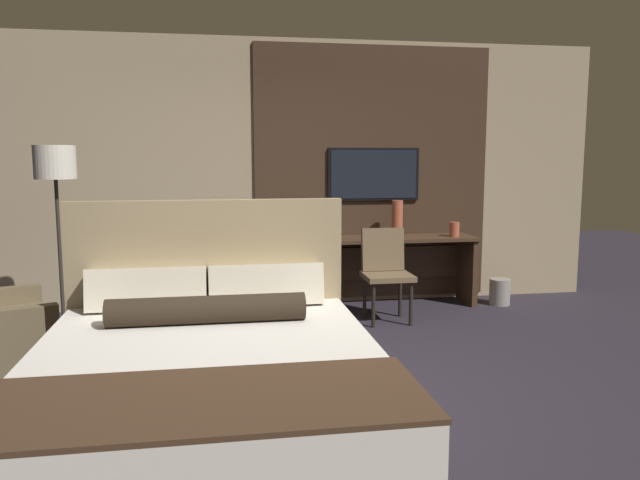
{
  "coord_description": "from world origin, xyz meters",
  "views": [
    {
      "loc": [
        -0.59,
        -4.01,
        1.6
      ],
      "look_at": [
        0.23,
        0.81,
        0.93
      ],
      "focal_mm": 35.0,
      "sensor_mm": 36.0,
      "label": 1
    }
  ],
  "objects_px": {
    "desk": "(377,258)",
    "vase_tall": "(397,218)",
    "floor_lamp": "(56,178)",
    "tv": "(374,174)",
    "book": "(312,236)",
    "vase_short": "(454,229)",
    "waste_bin": "(500,292)",
    "bed": "(208,387)",
    "desk_chair": "(385,266)"
  },
  "relations": [
    {
      "from": "desk",
      "to": "vase_short",
      "type": "height_order",
      "value": "vase_short"
    },
    {
      "from": "tv",
      "to": "waste_bin",
      "type": "distance_m",
      "value": 1.86
    },
    {
      "from": "vase_tall",
      "to": "vase_short",
      "type": "relative_size",
      "value": 2.52
    },
    {
      "from": "waste_bin",
      "to": "vase_tall",
      "type": "bearing_deg",
      "value": 170.96
    },
    {
      "from": "desk",
      "to": "floor_lamp",
      "type": "height_order",
      "value": "floor_lamp"
    },
    {
      "from": "desk_chair",
      "to": "floor_lamp",
      "type": "bearing_deg",
      "value": -175.6
    },
    {
      "from": "tv",
      "to": "vase_tall",
      "type": "height_order",
      "value": "tv"
    },
    {
      "from": "vase_tall",
      "to": "desk",
      "type": "bearing_deg",
      "value": 176.27
    },
    {
      "from": "bed",
      "to": "desk_chair",
      "type": "bearing_deg",
      "value": 55.52
    },
    {
      "from": "tv",
      "to": "waste_bin",
      "type": "height_order",
      "value": "tv"
    },
    {
      "from": "vase_short",
      "to": "waste_bin",
      "type": "relative_size",
      "value": 0.54
    },
    {
      "from": "waste_bin",
      "to": "desk",
      "type": "bearing_deg",
      "value": 171.79
    },
    {
      "from": "book",
      "to": "vase_short",
      "type": "bearing_deg",
      "value": -5.06
    },
    {
      "from": "vase_tall",
      "to": "book",
      "type": "bearing_deg",
      "value": 177.71
    },
    {
      "from": "book",
      "to": "waste_bin",
      "type": "xyz_separation_m",
      "value": [
        2.02,
        -0.21,
        -0.62
      ]
    },
    {
      "from": "tv",
      "to": "floor_lamp",
      "type": "bearing_deg",
      "value": -161.54
    },
    {
      "from": "desk_chair",
      "to": "bed",
      "type": "bearing_deg",
      "value": -124.55
    },
    {
      "from": "vase_tall",
      "to": "vase_short",
      "type": "bearing_deg",
      "value": -9.21
    },
    {
      "from": "tv",
      "to": "book",
      "type": "relative_size",
      "value": 4.31
    },
    {
      "from": "vase_short",
      "to": "desk_chair",
      "type": "bearing_deg",
      "value": -152.24
    },
    {
      "from": "vase_short",
      "to": "waste_bin",
      "type": "distance_m",
      "value": 0.85
    },
    {
      "from": "vase_tall",
      "to": "waste_bin",
      "type": "bearing_deg",
      "value": -9.04
    },
    {
      "from": "desk_chair",
      "to": "waste_bin",
      "type": "bearing_deg",
      "value": 15.5
    },
    {
      "from": "bed",
      "to": "floor_lamp",
      "type": "bearing_deg",
      "value": 119.4
    },
    {
      "from": "vase_short",
      "to": "book",
      "type": "distance_m",
      "value": 1.52
    },
    {
      "from": "floor_lamp",
      "to": "vase_tall",
      "type": "height_order",
      "value": "floor_lamp"
    },
    {
      "from": "desk",
      "to": "vase_tall",
      "type": "relative_size",
      "value": 5.36
    },
    {
      "from": "vase_short",
      "to": "book",
      "type": "xyz_separation_m",
      "value": [
        -1.51,
        0.13,
        -0.06
      ]
    },
    {
      "from": "desk_chair",
      "to": "vase_tall",
      "type": "relative_size",
      "value": 2.33
    },
    {
      "from": "desk",
      "to": "waste_bin",
      "type": "relative_size",
      "value": 7.34
    },
    {
      "from": "desk_chair",
      "to": "book",
      "type": "relative_size",
      "value": 3.86
    },
    {
      "from": "tv",
      "to": "vase_short",
      "type": "height_order",
      "value": "tv"
    },
    {
      "from": "waste_bin",
      "to": "tv",
      "type": "bearing_deg",
      "value": 163.58
    },
    {
      "from": "floor_lamp",
      "to": "book",
      "type": "height_order",
      "value": "floor_lamp"
    },
    {
      "from": "vase_short",
      "to": "desk",
      "type": "bearing_deg",
      "value": 172.19
    },
    {
      "from": "bed",
      "to": "vase_tall",
      "type": "xyz_separation_m",
      "value": [
        1.96,
        3.01,
        0.59
      ]
    },
    {
      "from": "bed",
      "to": "waste_bin",
      "type": "relative_size",
      "value": 7.95
    },
    {
      "from": "floor_lamp",
      "to": "tv",
      "type": "bearing_deg",
      "value": 18.46
    },
    {
      "from": "bed",
      "to": "vase_short",
      "type": "xyz_separation_m",
      "value": [
        2.56,
        2.91,
        0.48
      ]
    },
    {
      "from": "floor_lamp",
      "to": "waste_bin",
      "type": "bearing_deg",
      "value": 8.12
    },
    {
      "from": "vase_tall",
      "to": "book",
      "type": "relative_size",
      "value": 1.66
    },
    {
      "from": "floor_lamp",
      "to": "desk",
      "type": "bearing_deg",
      "value": 15.0
    },
    {
      "from": "vase_short",
      "to": "waste_bin",
      "type": "xyz_separation_m",
      "value": [
        0.5,
        -0.08,
        -0.68
      ]
    },
    {
      "from": "vase_tall",
      "to": "waste_bin",
      "type": "relative_size",
      "value": 1.37
    },
    {
      "from": "tv",
      "to": "vase_short",
      "type": "relative_size",
      "value": 6.55
    },
    {
      "from": "tv",
      "to": "floor_lamp",
      "type": "relative_size",
      "value": 0.59
    },
    {
      "from": "desk",
      "to": "vase_tall",
      "type": "bearing_deg",
      "value": -3.73
    },
    {
      "from": "bed",
      "to": "desk_chair",
      "type": "xyz_separation_m",
      "value": [
        1.68,
        2.45,
        0.19
      ]
    },
    {
      "from": "floor_lamp",
      "to": "desk_chair",
      "type": "bearing_deg",
      "value": 4.47
    },
    {
      "from": "desk",
      "to": "vase_short",
      "type": "distance_m",
      "value": 0.87
    }
  ]
}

